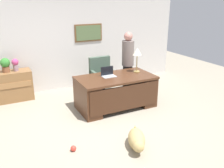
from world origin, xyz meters
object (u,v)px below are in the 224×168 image
Objects in this scene: potted_plant at (5,64)px; person_standing at (128,63)px; laptop at (108,74)px; armchair at (102,78)px; desk_lamp at (137,53)px; vase_with_flowers at (15,64)px; desk at (116,91)px; dog_toy_ball at (73,148)px; credenza at (6,87)px; dog_lying at (137,140)px.

person_standing is at bearing -17.69° from potted_plant.
person_standing is 5.35× the size of laptop.
armchair is at bearing -14.77° from potted_plant.
desk_lamp is at bearing -26.89° from potted_plant.
vase_with_flowers is 0.88× the size of potted_plant.
dog_toy_ball is (-1.52, -1.28, -0.37)m from desk.
armchair is 2.51m from potted_plant.
potted_plant is at bearing -180.00° from vase_with_flowers.
person_standing is at bearing 84.28° from desk_lamp.
credenza is at bearing 105.81° from dog_toy_ball.
desk is 1.08m from person_standing.
armchair is at bearing 84.85° from desk.
potted_plant is at bearing 104.65° from dog_toy_ball.
person_standing is at bearing -17.33° from credenza.
dog_lying is 1.16× the size of desk_lamp.
armchair is at bearing 123.06° from desk_lamp.
potted_plant reaches higher than armchair.
desk_lamp reaches higher than potted_plant.
desk_lamp is 6.02× the size of dog_toy_ball.
credenza is at bearing -178.76° from potted_plant.
person_standing is 0.66m from desk_lamp.
desk is 2.02m from dog_toy_ball.
person_standing is at bearing 63.47° from dog_lying.
dog_lying reaches higher than dog_toy_ball.
person_standing is 2.79× the size of desk_lamp.
desk_lamp is 3.30m from potted_plant.
credenza is 0.75× the size of person_standing.
vase_with_flowers reaches higher than dog_toy_ball.
laptop is (-0.15, 0.14, 0.41)m from desk.
desk_lamp is 2.87m from dog_toy_ball.
desk_lamp is 1.70× the size of potted_plant.
desk is 2.85m from credenza.
desk_lamp is at bearing 58.37° from dog_lying.
desk_lamp is 1.93× the size of vase_with_flowers.
desk is 2.67m from vase_with_flowers.
vase_with_flowers is at bearing 100.26° from dog_toy_ball.
desk is 5.09× the size of potted_plant.
vase_with_flowers is at bearing 142.05° from laptop.
desk is at bearing -167.91° from desk_lamp.
desk_lamp is (0.56, -0.86, 0.80)m from armchair.
credenza is 4.07× the size of vase_with_flowers.
potted_plant is at bearing 1.24° from credenza.
person_standing reaches higher than potted_plant.
armchair is 2.83m from dog_toy_ball.
desk_lamp reaches higher than dog_toy_ball.
person_standing is at bearing 32.01° from laptop.
dog_lying is (1.87, -3.31, -0.23)m from credenza.
dog_toy_ball is at bearing -139.85° from desk.
laptop is (0.33, 1.83, 0.68)m from dog_lying.
credenza is 2.69m from laptop.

